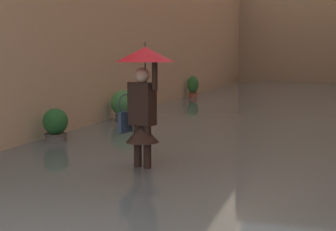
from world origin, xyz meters
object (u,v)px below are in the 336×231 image
at_px(person_wading, 143,89).
at_px(potted_plant_near_right, 56,129).
at_px(potted_plant_mid_right, 193,87).
at_px(potted_plant_far_right, 123,106).

relative_size(person_wading, potted_plant_near_right, 2.46).
height_order(potted_plant_mid_right, potted_plant_near_right, potted_plant_mid_right).
bearing_deg(potted_plant_far_right, person_wading, 116.22).
xyz_separation_m(person_wading, potted_plant_mid_right, (2.52, -12.18, -0.78)).
height_order(person_wading, potted_plant_mid_right, person_wading).
bearing_deg(potted_plant_near_right, potted_plant_mid_right, -89.64).
distance_m(potted_plant_far_right, potted_plant_near_right, 3.22).
relative_size(potted_plant_mid_right, potted_plant_far_right, 1.07).
bearing_deg(potted_plant_near_right, potted_plant_far_right, -91.25).
height_order(person_wading, potted_plant_far_right, person_wading).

